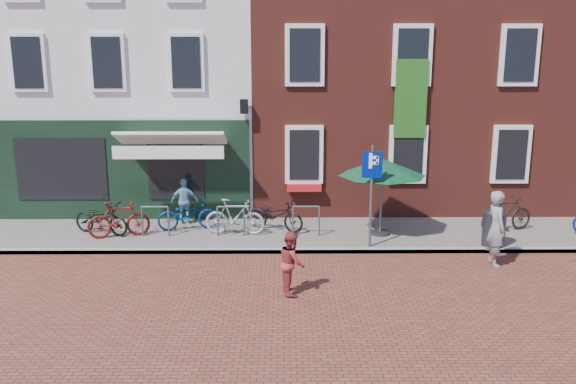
{
  "coord_description": "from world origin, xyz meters",
  "views": [
    {
      "loc": [
        -0.1,
        -14.03,
        4.82
      ],
      "look_at": [
        0.02,
        0.71,
        1.41
      ],
      "focal_mm": 37.16,
      "sensor_mm": 36.0,
      "label": 1
    }
  ],
  "objects_px": {
    "bicycle_5": "(506,214)",
    "bicycle_4": "(276,215)",
    "boy": "(292,263)",
    "parking_sign": "(372,181)",
    "bicycle_1": "(119,219)",
    "bicycle_3": "(235,217)",
    "litter_bin": "(494,225)",
    "parasol": "(382,164)",
    "bicycle_0": "(101,218)",
    "woman": "(496,228)",
    "bicycle_2": "(188,214)",
    "cafe_person": "(185,201)"
  },
  "relations": [
    {
      "from": "boy",
      "to": "litter_bin",
      "type": "bearing_deg",
      "value": -69.6
    },
    {
      "from": "woman",
      "to": "bicycle_5",
      "type": "bearing_deg",
      "value": -29.06
    },
    {
      "from": "woman",
      "to": "bicycle_2",
      "type": "relative_size",
      "value": 1.07
    },
    {
      "from": "parking_sign",
      "to": "boy",
      "type": "xyz_separation_m",
      "value": [
        -2.0,
        -2.73,
        -1.14
      ]
    },
    {
      "from": "parking_sign",
      "to": "cafe_person",
      "type": "xyz_separation_m",
      "value": [
        -4.98,
        2.13,
        -1.04
      ]
    },
    {
      "from": "boy",
      "to": "bicycle_0",
      "type": "height_order",
      "value": "boy"
    },
    {
      "from": "parasol",
      "to": "bicycle_0",
      "type": "distance_m",
      "value": 7.63
    },
    {
      "from": "bicycle_1",
      "to": "litter_bin",
      "type": "bearing_deg",
      "value": -111.58
    },
    {
      "from": "litter_bin",
      "to": "cafe_person",
      "type": "distance_m",
      "value": 8.37
    },
    {
      "from": "bicycle_1",
      "to": "bicycle_3",
      "type": "bearing_deg",
      "value": -102.25
    },
    {
      "from": "bicycle_0",
      "to": "bicycle_2",
      "type": "distance_m",
      "value": 2.3
    },
    {
      "from": "bicycle_4",
      "to": "bicycle_5",
      "type": "distance_m",
      "value": 6.29
    },
    {
      "from": "bicycle_4",
      "to": "bicycle_2",
      "type": "bearing_deg",
      "value": 114.57
    },
    {
      "from": "litter_bin",
      "to": "parking_sign",
      "type": "distance_m",
      "value": 3.33
    },
    {
      "from": "bicycle_0",
      "to": "bicycle_5",
      "type": "height_order",
      "value": "bicycle_5"
    },
    {
      "from": "litter_bin",
      "to": "bicycle_0",
      "type": "distance_m",
      "value": 10.25
    },
    {
      "from": "bicycle_5",
      "to": "boy",
      "type": "bearing_deg",
      "value": 105.65
    },
    {
      "from": "bicycle_0",
      "to": "bicycle_5",
      "type": "distance_m",
      "value": 10.96
    },
    {
      "from": "bicycle_0",
      "to": "bicycle_5",
      "type": "xyz_separation_m",
      "value": [
        10.96,
        0.16,
        0.05
      ]
    },
    {
      "from": "litter_bin",
      "to": "bicycle_1",
      "type": "xyz_separation_m",
      "value": [
        -9.64,
        0.8,
        -0.05
      ]
    },
    {
      "from": "bicycle_4",
      "to": "bicycle_1",
      "type": "bearing_deg",
      "value": 124.76
    },
    {
      "from": "woman",
      "to": "boy",
      "type": "distance_m",
      "value": 5.05
    },
    {
      "from": "parking_sign",
      "to": "bicycle_1",
      "type": "bearing_deg",
      "value": 172.57
    },
    {
      "from": "bicycle_3",
      "to": "bicycle_4",
      "type": "relative_size",
      "value": 0.97
    },
    {
      "from": "boy",
      "to": "bicycle_4",
      "type": "bearing_deg",
      "value": -2.75
    },
    {
      "from": "boy",
      "to": "bicycle_4",
      "type": "xyz_separation_m",
      "value": [
        -0.39,
        4.19,
        -0.12
      ]
    },
    {
      "from": "parking_sign",
      "to": "bicycle_1",
      "type": "xyz_separation_m",
      "value": [
        -6.51,
        0.85,
        -1.21
      ]
    },
    {
      "from": "bicycle_0",
      "to": "parasol",
      "type": "bearing_deg",
      "value": -69.3
    },
    {
      "from": "cafe_person",
      "to": "bicycle_4",
      "type": "height_order",
      "value": "cafe_person"
    },
    {
      "from": "parking_sign",
      "to": "bicycle_3",
      "type": "relative_size",
      "value": 1.59
    },
    {
      "from": "litter_bin",
      "to": "bicycle_4",
      "type": "distance_m",
      "value": 5.69
    },
    {
      "from": "bicycle_5",
      "to": "bicycle_4",
      "type": "bearing_deg",
      "value": 69.82
    },
    {
      "from": "boy",
      "to": "bicycle_1",
      "type": "bearing_deg",
      "value": 43.56
    },
    {
      "from": "cafe_person",
      "to": "bicycle_2",
      "type": "height_order",
      "value": "cafe_person"
    },
    {
      "from": "parking_sign",
      "to": "bicycle_0",
      "type": "xyz_separation_m",
      "value": [
        -7.06,
        1.14,
        -1.26
      ]
    },
    {
      "from": "bicycle_3",
      "to": "bicycle_4",
      "type": "height_order",
      "value": "bicycle_3"
    },
    {
      "from": "parking_sign",
      "to": "boy",
      "type": "relative_size",
      "value": 1.95
    },
    {
      "from": "parasol",
      "to": "bicycle_2",
      "type": "distance_m",
      "value": 5.45
    },
    {
      "from": "cafe_person",
      "to": "bicycle_3",
      "type": "distance_m",
      "value": 1.83
    },
    {
      "from": "litter_bin",
      "to": "bicycle_5",
      "type": "bearing_deg",
      "value": 58.23
    },
    {
      "from": "parasol",
      "to": "bicycle_1",
      "type": "xyz_separation_m",
      "value": [
        -6.94,
        -0.2,
        -1.44
      ]
    },
    {
      "from": "litter_bin",
      "to": "boy",
      "type": "bearing_deg",
      "value": -151.59
    },
    {
      "from": "litter_bin",
      "to": "bicycle_2",
      "type": "height_order",
      "value": "litter_bin"
    },
    {
      "from": "bicycle_4",
      "to": "bicycle_5",
      "type": "xyz_separation_m",
      "value": [
        6.29,
        -0.17,
        0.05
      ]
    },
    {
      "from": "parking_sign",
      "to": "bicycle_4",
      "type": "height_order",
      "value": "parking_sign"
    },
    {
      "from": "parasol",
      "to": "bicycle_1",
      "type": "height_order",
      "value": "parasol"
    },
    {
      "from": "bicycle_2",
      "to": "litter_bin",
      "type": "bearing_deg",
      "value": -113.5
    },
    {
      "from": "parking_sign",
      "to": "woman",
      "type": "bearing_deg",
      "value": -21.38
    },
    {
      "from": "parasol",
      "to": "bicycle_0",
      "type": "height_order",
      "value": "parasol"
    },
    {
      "from": "bicycle_5",
      "to": "parking_sign",
      "type": "bearing_deg",
      "value": 89.76
    }
  ]
}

